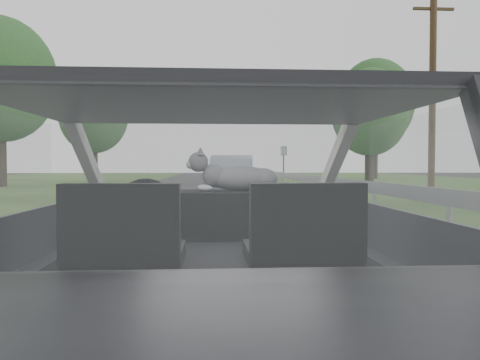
{
  "coord_description": "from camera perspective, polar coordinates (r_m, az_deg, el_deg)",
  "views": [
    {
      "loc": [
        -0.02,
        -2.4,
        1.17
      ],
      "look_at": [
        0.17,
        0.56,
        1.07
      ],
      "focal_mm": 35.0,
      "sensor_mm": 36.0,
      "label": 1
    }
  ],
  "objects": [
    {
      "name": "subject_car",
      "position": [
        2.44,
        -3.13,
        -8.63
      ],
      "size": [
        1.8,
        4.0,
        1.45
      ],
      "primitive_type": "cube",
      "color": "#222227",
      "rests_on": "ground"
    },
    {
      "name": "dashboard",
      "position": [
        3.04,
        -3.24,
        -4.18
      ],
      "size": [
        1.58,
        0.45,
        0.3
      ],
      "primitive_type": "cube",
      "color": "black",
      "rests_on": "subject_car"
    },
    {
      "name": "driver_seat",
      "position": [
        2.16,
        -13.8,
        -5.87
      ],
      "size": [
        0.5,
        0.72,
        0.42
      ],
      "primitive_type": "cube",
      "color": "black",
      "rests_on": "subject_car"
    },
    {
      "name": "passenger_seat",
      "position": [
        2.17,
        7.61,
        -5.81
      ],
      "size": [
        0.5,
        0.72,
        0.42
      ],
      "primitive_type": "cube",
      "color": "black",
      "rests_on": "subject_car"
    },
    {
      "name": "steering_wheel",
      "position": [
        2.77,
        -11.53,
        -3.35
      ],
      "size": [
        0.36,
        0.36,
        0.04
      ],
      "primitive_type": "torus",
      "color": "black",
      "rests_on": "dashboard"
    },
    {
      "name": "cat",
      "position": [
        3.06,
        0.17,
        0.4
      ],
      "size": [
        0.64,
        0.26,
        0.28
      ],
      "primitive_type": "ellipsoid",
      "rotation": [
        0.0,
        0.0,
        0.1
      ],
      "color": "gray",
      "rests_on": "dashboard"
    },
    {
      "name": "guardrail",
      "position": [
        13.14,
        15.57,
        -0.82
      ],
      "size": [
        0.05,
        90.0,
        0.32
      ],
      "primitive_type": "cube",
      "color": "gray",
      "rests_on": "ground"
    },
    {
      "name": "other_car",
      "position": [
        18.57,
        -1.02,
        0.63
      ],
      "size": [
        2.24,
        4.91,
        1.57
      ],
      "primitive_type": "imported",
      "rotation": [
        0.0,
        0.0,
        -0.08
      ],
      "color": "#A2AABB",
      "rests_on": "ground"
    },
    {
      "name": "highway_sign",
      "position": [
        29.19,
        5.33,
        1.81
      ],
      "size": [
        0.3,
        0.94,
        2.35
      ],
      "primitive_type": "cube",
      "rotation": [
        0.0,
        0.0,
        0.22
      ],
      "color": "#146A30",
      "rests_on": "ground"
    },
    {
      "name": "utility_pole",
      "position": [
        19.19,
        22.41,
        9.81
      ],
      "size": [
        0.28,
        0.28,
        7.77
      ],
      "primitive_type": "cylinder",
      "rotation": [
        0.0,
        0.0,
        0.13
      ],
      "color": "#463521",
      "rests_on": "ground"
    },
    {
      "name": "tree_2",
      "position": [
        25.83,
        15.54,
        5.96
      ],
      "size": [
        5.31,
        5.31,
        6.13
      ],
      "primitive_type": null,
      "rotation": [
        0.0,
        0.0,
        -0.41
      ],
      "color": "#1E471E",
      "rests_on": "ground"
    },
    {
      "name": "tree_3",
      "position": [
        42.34,
        16.11,
        6.97
      ],
      "size": [
        8.73,
        8.73,
        10.06
      ],
      "primitive_type": null,
      "rotation": [
        0.0,
        0.0,
        -0.41
      ],
      "color": "#1E471E",
      "rests_on": "ground"
    },
    {
      "name": "tree_5",
      "position": [
        28.64,
        -27.17,
        8.21
      ],
      "size": [
        7.51,
        7.51,
        8.91
      ],
      "primitive_type": null,
      "rotation": [
        0.0,
        0.0,
        0.34
      ],
      "color": "#1E471E",
      "rests_on": "ground"
    },
    {
      "name": "tree_6",
      "position": [
        35.89,
        -17.39,
        5.87
      ],
      "size": [
        5.01,
        5.01,
        7.52
      ],
      "primitive_type": null,
      "rotation": [
        0.0,
        0.0,
        0.01
      ],
      "color": "#1E471E",
      "rests_on": "ground"
    }
  ]
}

